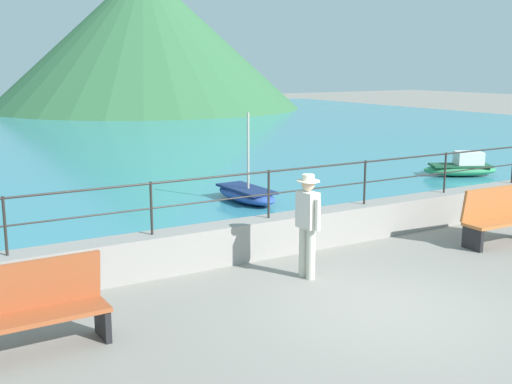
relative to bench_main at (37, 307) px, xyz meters
name	(u,v)px	position (x,y,z in m)	size (l,w,h in m)	color
ground_plane	(385,309)	(4.61, -1.24, -0.56)	(120.00, 120.00, 0.00)	gray
promenade_wall	(269,236)	(4.61, 1.96, -0.21)	(20.00, 0.56, 0.70)	gray
railing	(269,184)	(4.61, 1.96, 0.78)	(18.44, 0.04, 0.90)	#282623
lake_water	(23,137)	(4.61, 24.60, -0.53)	(64.00, 44.32, 0.06)	teal
hill_main	(145,38)	(17.51, 41.02, 4.98)	(24.52, 24.52, 11.07)	#33663D
bench_main	(37,307)	(0.00, 0.00, 0.00)	(1.71, 0.58, 1.13)	#9E4C28
bench_far	(499,216)	(8.91, 0.25, 0.00)	(1.72, 0.62, 1.13)	#B76633
person_walking	(308,221)	(4.45, 0.50, 0.42)	(0.38, 0.57, 1.75)	beige
boat_0	(462,167)	(14.19, 5.81, -0.23)	(2.45, 1.91, 0.76)	#338C59
boat_2	(246,194)	(6.45, 5.97, -0.29)	(0.95, 2.32, 2.27)	#2D4C9E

